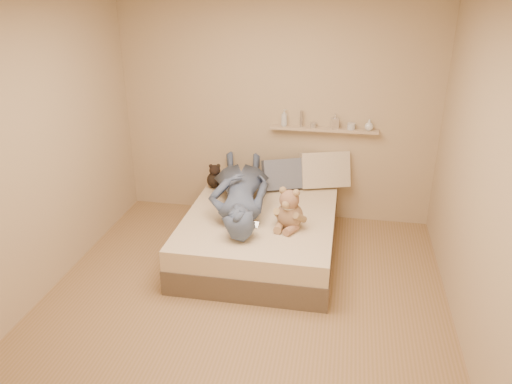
% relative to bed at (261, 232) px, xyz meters
% --- Properties ---
extents(room, '(3.80, 3.80, 3.80)m').
position_rel_bed_xyz_m(room, '(0.00, -0.93, 1.08)').
color(room, '#95714D').
rests_on(room, ground).
extents(bed, '(1.50, 1.90, 0.45)m').
position_rel_bed_xyz_m(bed, '(0.00, 0.00, 0.00)').
color(bed, brown).
rests_on(bed, floor).
extents(game_console, '(0.16, 0.08, 0.05)m').
position_rel_bed_xyz_m(game_console, '(-0.00, -0.53, 0.36)').
color(game_console, '#AFB2B6').
rests_on(game_console, bed).
extents(teddy_bear, '(0.33, 0.34, 0.42)m').
position_rel_bed_xyz_m(teddy_bear, '(0.32, -0.28, 0.40)').
color(teddy_bear, '#947351').
rests_on(teddy_bear, bed).
extents(dark_plush, '(0.19, 0.19, 0.29)m').
position_rel_bed_xyz_m(dark_plush, '(-0.63, 0.55, 0.35)').
color(dark_plush, black).
rests_on(dark_plush, bed).
extents(pillow_cream, '(0.61, 0.43, 0.43)m').
position_rel_bed_xyz_m(pillow_cream, '(0.59, 0.83, 0.43)').
color(pillow_cream, beige).
rests_on(pillow_cream, bed).
extents(pillow_grey, '(0.56, 0.42, 0.37)m').
position_rel_bed_xyz_m(pillow_grey, '(0.15, 0.69, 0.40)').
color(pillow_grey, slate).
rests_on(pillow_grey, bed).
extents(person, '(0.91, 1.77, 0.40)m').
position_rel_bed_xyz_m(person, '(-0.24, 0.11, 0.43)').
color(person, '#44506B').
rests_on(person, bed).
extents(wall_shelf, '(1.20, 0.12, 0.03)m').
position_rel_bed_xyz_m(wall_shelf, '(0.55, 0.91, 0.88)').
color(wall_shelf, tan).
rests_on(wall_shelf, wall_back).
extents(shelf_bottles, '(1.05, 0.12, 0.19)m').
position_rel_bed_xyz_m(shelf_bottles, '(0.62, 0.91, 0.96)').
color(shelf_bottles, silver).
rests_on(shelf_bottles, wall_shelf).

